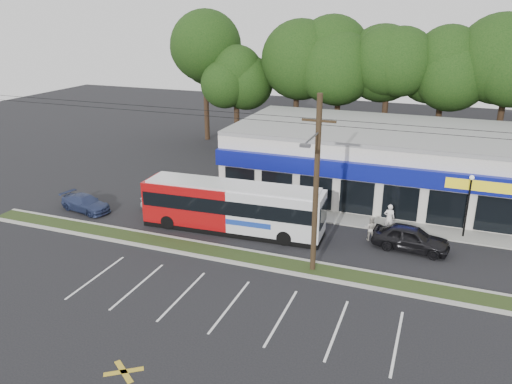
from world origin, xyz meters
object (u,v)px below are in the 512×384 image
object	(u,v)px
lamp_post	(469,199)
metrobus	(233,206)
car_blue	(85,203)
pedestrian_a	(389,218)
pedestrian_b	(371,228)
car_silver	(172,201)
car_dark	(411,238)
utility_pole	(313,180)

from	to	relation	value
lamp_post	metrobus	bearing A→B (deg)	-163.42
car_blue	pedestrian_a	world-z (taller)	pedestrian_a
metrobus	car_blue	bearing A→B (deg)	-179.51
metrobus	pedestrian_b	size ratio (longest dim) A/B	7.46
car_silver	pedestrian_a	xyz separation A→B (m)	(15.33, 1.87, 0.24)
car_dark	pedestrian_a	world-z (taller)	pedestrian_a
car_dark	car_silver	size ratio (longest dim) A/B	1.04
pedestrian_b	car_silver	bearing A→B (deg)	-0.12
metrobus	pedestrian_b	world-z (taller)	metrobus
car_dark	car_blue	bearing A→B (deg)	99.72
lamp_post	car_blue	size ratio (longest dim) A/B	1.04
pedestrian_a	metrobus	bearing A→B (deg)	14.02
car_blue	pedestrian_b	distance (m)	20.50
utility_pole	metrobus	xyz separation A→B (m)	(-6.27, 3.57, -3.68)
car_silver	car_blue	size ratio (longest dim) A/B	1.08
lamp_post	metrobus	distance (m)	15.10
utility_pole	pedestrian_a	size ratio (longest dim) A/B	25.87
lamp_post	car_silver	bearing A→B (deg)	-172.46
car_dark	car_silver	world-z (taller)	car_dark
lamp_post	metrobus	world-z (taller)	lamp_post
utility_pole	pedestrian_a	distance (m)	9.08
utility_pole	car_dark	size ratio (longest dim) A/B	10.87
metrobus	pedestrian_b	distance (m)	9.06
utility_pole	car_silver	bearing A→B (deg)	156.16
lamp_post	metrobus	xyz separation A→B (m)	(-14.44, -4.30, -0.94)
car_blue	pedestrian_b	bearing A→B (deg)	-71.87
utility_pole	car_blue	size ratio (longest dim) A/B	12.18
lamp_post	car_blue	bearing A→B (deg)	-169.12
lamp_post	car_blue	world-z (taller)	lamp_post
lamp_post	car_dark	world-z (taller)	lamp_post
lamp_post	pedestrian_b	distance (m)	6.42
metrobus	car_dark	distance (m)	11.46
lamp_post	car_dark	xyz separation A→B (m)	(-3.08, -3.07, -1.89)
lamp_post	car_silver	world-z (taller)	lamp_post
lamp_post	pedestrian_b	bearing A→B (deg)	-155.34
car_dark	car_silver	xyz separation A→B (m)	(-16.92, 0.43, -0.06)
car_silver	pedestrian_a	bearing A→B (deg)	-88.73
car_blue	pedestrian_a	bearing A→B (deg)	-67.45
utility_pole	car_blue	world-z (taller)	utility_pole
metrobus	pedestrian_a	xyz separation A→B (m)	(9.77, 3.52, -0.76)
lamp_post	pedestrian_a	distance (m)	5.03
utility_pole	car_silver	xyz separation A→B (m)	(-11.83, 5.23, -4.69)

